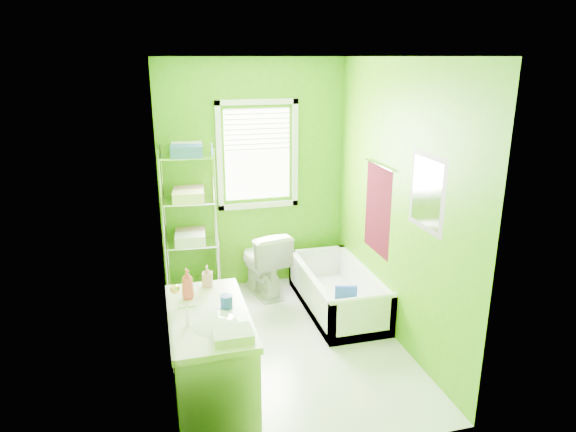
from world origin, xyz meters
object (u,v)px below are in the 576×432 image
object	(u,v)px
vanity	(211,361)
wire_shelf_unit	(191,206)
bathtub	(338,297)
toilet	(263,261)

from	to	relation	value
vanity	wire_shelf_unit	xyz separation A→B (m)	(0.05, 2.05, 0.62)
vanity	wire_shelf_unit	size ratio (longest dim) A/B	0.64
vanity	bathtub	bearing A→B (deg)	41.60
toilet	bathtub	bearing A→B (deg)	126.56
toilet	vanity	xyz separation A→B (m)	(-0.81, -1.93, 0.06)
bathtub	vanity	world-z (taller)	vanity
toilet	vanity	bearing A→B (deg)	55.66
bathtub	toilet	bearing A→B (deg)	138.21
bathtub	vanity	xyz separation A→B (m)	(-1.49, -1.32, 0.30)
toilet	vanity	distance (m)	2.10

